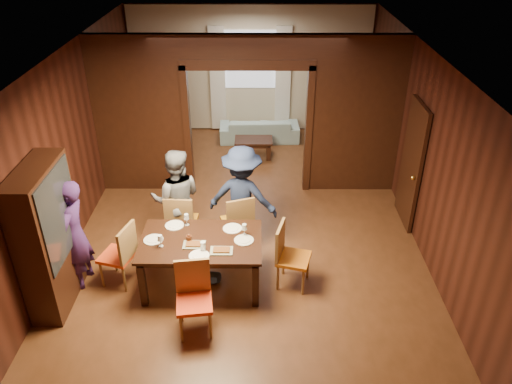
{
  "coord_description": "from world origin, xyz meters",
  "views": [
    {
      "loc": [
        0.2,
        -6.79,
        4.76
      ],
      "look_at": [
        0.16,
        -0.4,
        1.05
      ],
      "focal_mm": 35.0,
      "sensor_mm": 36.0,
      "label": 1
    }
  ],
  "objects_px": {
    "sofa": "(259,129)",
    "chair_far_r": "(237,220)",
    "coffee_table": "(254,148)",
    "chair_left": "(117,254)",
    "chair_far_l": "(182,220)",
    "hutch": "(49,237)",
    "chair_near": "(194,301)",
    "person_grey": "(177,199)",
    "person_navy": "(242,197)",
    "dining_table": "(202,262)",
    "chair_right": "(294,257)",
    "person_purple": "(74,235)"
  },
  "relations": [
    {
      "from": "sofa",
      "to": "chair_far_r",
      "type": "relative_size",
      "value": 1.86
    },
    {
      "from": "coffee_table",
      "to": "chair_far_r",
      "type": "bearing_deg",
      "value": -93.89
    },
    {
      "from": "chair_left",
      "to": "chair_far_l",
      "type": "height_order",
      "value": "same"
    },
    {
      "from": "coffee_table",
      "to": "hutch",
      "type": "xyz_separation_m",
      "value": [
        -2.62,
        -4.45,
        0.8
      ]
    },
    {
      "from": "chair_far_l",
      "to": "chair_near",
      "type": "height_order",
      "value": "same"
    },
    {
      "from": "chair_far_r",
      "to": "chair_near",
      "type": "height_order",
      "value": "same"
    },
    {
      "from": "person_grey",
      "to": "chair_left",
      "type": "relative_size",
      "value": 1.69
    },
    {
      "from": "person_navy",
      "to": "dining_table",
      "type": "xyz_separation_m",
      "value": [
        -0.54,
        -1.03,
        -0.46
      ]
    },
    {
      "from": "person_navy",
      "to": "chair_right",
      "type": "bearing_deg",
      "value": 138.91
    },
    {
      "from": "person_grey",
      "to": "chair_far_r",
      "type": "distance_m",
      "value": 0.99
    },
    {
      "from": "chair_right",
      "to": "dining_table",
      "type": "bearing_deg",
      "value": 105.19
    },
    {
      "from": "chair_right",
      "to": "chair_near",
      "type": "height_order",
      "value": "same"
    },
    {
      "from": "person_purple",
      "to": "dining_table",
      "type": "height_order",
      "value": "person_purple"
    },
    {
      "from": "person_purple",
      "to": "person_navy",
      "type": "distance_m",
      "value": 2.49
    },
    {
      "from": "person_purple",
      "to": "person_grey",
      "type": "height_order",
      "value": "person_grey"
    },
    {
      "from": "person_navy",
      "to": "chair_far_l",
      "type": "relative_size",
      "value": 1.73
    },
    {
      "from": "person_navy",
      "to": "coffee_table",
      "type": "bearing_deg",
      "value": -79.54
    },
    {
      "from": "person_grey",
      "to": "chair_near",
      "type": "distance_m",
      "value": 1.97
    },
    {
      "from": "person_purple",
      "to": "chair_far_l",
      "type": "xyz_separation_m",
      "value": [
        1.34,
        0.9,
        -0.33
      ]
    },
    {
      "from": "person_purple",
      "to": "chair_far_r",
      "type": "distance_m",
      "value": 2.39
    },
    {
      "from": "chair_right",
      "to": "chair_far_l",
      "type": "distance_m",
      "value": 1.92
    },
    {
      "from": "person_purple",
      "to": "coffee_table",
      "type": "xyz_separation_m",
      "value": [
        2.42,
        4.15,
        -0.62
      ]
    },
    {
      "from": "sofa",
      "to": "coffee_table",
      "type": "xyz_separation_m",
      "value": [
        -0.12,
        -0.9,
        -0.06
      ]
    },
    {
      "from": "coffee_table",
      "to": "chair_left",
      "type": "bearing_deg",
      "value": -114.51
    },
    {
      "from": "person_purple",
      "to": "coffee_table",
      "type": "distance_m",
      "value": 4.84
    },
    {
      "from": "person_purple",
      "to": "chair_right",
      "type": "height_order",
      "value": "person_purple"
    },
    {
      "from": "person_navy",
      "to": "chair_left",
      "type": "height_order",
      "value": "person_navy"
    },
    {
      "from": "person_purple",
      "to": "chair_left",
      "type": "relative_size",
      "value": 1.69
    },
    {
      "from": "chair_far_l",
      "to": "person_grey",
      "type": "bearing_deg",
      "value": -36.48
    },
    {
      "from": "chair_left",
      "to": "chair_far_l",
      "type": "distance_m",
      "value": 1.19
    },
    {
      "from": "coffee_table",
      "to": "dining_table",
      "type": "bearing_deg",
      "value": -99.27
    },
    {
      "from": "chair_far_l",
      "to": "hutch",
      "type": "xyz_separation_m",
      "value": [
        -1.54,
        -1.2,
        0.52
      ]
    },
    {
      "from": "chair_near",
      "to": "chair_far_l",
      "type": "bearing_deg",
      "value": 94.12
    },
    {
      "from": "coffee_table",
      "to": "chair_far_l",
      "type": "height_order",
      "value": "chair_far_l"
    },
    {
      "from": "person_navy",
      "to": "hutch",
      "type": "height_order",
      "value": "hutch"
    },
    {
      "from": "chair_left",
      "to": "chair_right",
      "type": "height_order",
      "value": "same"
    },
    {
      "from": "person_navy",
      "to": "chair_right",
      "type": "relative_size",
      "value": 1.73
    },
    {
      "from": "person_purple",
      "to": "chair_far_l",
      "type": "bearing_deg",
      "value": 127.63
    },
    {
      "from": "person_purple",
      "to": "person_navy",
      "type": "xyz_separation_m",
      "value": [
        2.28,
        1.0,
        0.02
      ]
    },
    {
      "from": "person_purple",
      "to": "chair_far_r",
      "type": "height_order",
      "value": "person_purple"
    },
    {
      "from": "dining_table",
      "to": "chair_far_r",
      "type": "relative_size",
      "value": 1.72
    },
    {
      "from": "sofa",
      "to": "coffee_table",
      "type": "bearing_deg",
      "value": 79.97
    },
    {
      "from": "dining_table",
      "to": "chair_right",
      "type": "distance_m",
      "value": 1.29
    },
    {
      "from": "person_navy",
      "to": "chair_near",
      "type": "height_order",
      "value": "person_navy"
    },
    {
      "from": "sofa",
      "to": "chair_far_r",
      "type": "bearing_deg",
      "value": 83.04
    },
    {
      "from": "dining_table",
      "to": "chair_far_l",
      "type": "bearing_deg",
      "value": 113.11
    },
    {
      "from": "chair_far_l",
      "to": "hutch",
      "type": "bearing_deg",
      "value": 41.27
    },
    {
      "from": "person_navy",
      "to": "coffee_table",
      "type": "xyz_separation_m",
      "value": [
        0.14,
        3.14,
        -0.64
      ]
    },
    {
      "from": "person_purple",
      "to": "coffee_table",
      "type": "bearing_deg",
      "value": 153.58
    },
    {
      "from": "person_navy",
      "to": "sofa",
      "type": "height_order",
      "value": "person_navy"
    }
  ]
}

